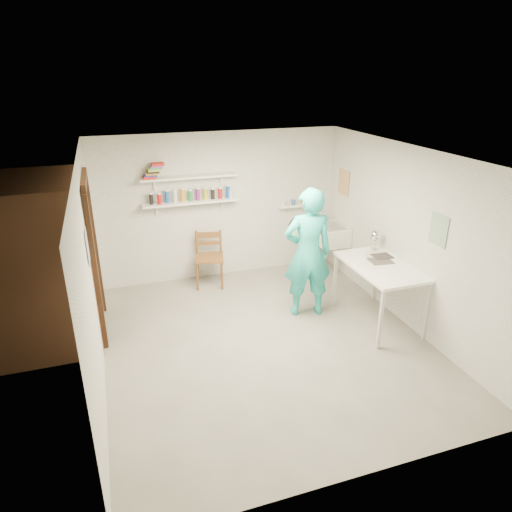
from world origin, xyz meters
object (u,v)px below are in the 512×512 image
object	(u,v)px
wall_clock	(300,227)
desk_lamp	(376,235)
man	(308,253)
belfast_sink	(330,235)
work_table	(378,294)
wooden_chair	(209,258)

from	to	relation	value
wall_clock	desk_lamp	bearing A→B (deg)	-2.70
man	wall_clock	distance (m)	0.38
belfast_sink	work_table	bearing A→B (deg)	-93.73
man	work_table	distance (m)	1.11
wooden_chair	desk_lamp	size ratio (longest dim) A/B	5.98
man	wooden_chair	bearing A→B (deg)	-41.11
man	wooden_chair	distance (m)	1.79
desk_lamp	belfast_sink	bearing A→B (deg)	94.99
wall_clock	wooden_chair	world-z (taller)	wall_clock
desk_lamp	wall_clock	bearing A→B (deg)	167.95
wall_clock	wooden_chair	xyz separation A→B (m)	(-1.07, 1.12, -0.76)
man	work_table	world-z (taller)	man
work_table	belfast_sink	bearing A→B (deg)	86.27
belfast_sink	man	size ratio (longest dim) A/B	0.32
wall_clock	desk_lamp	distance (m)	1.12
desk_lamp	wooden_chair	bearing A→B (deg)	147.93
wooden_chair	desk_lamp	distance (m)	2.61
wall_clock	work_table	xyz separation A→B (m)	(0.87, -0.75, -0.81)
wooden_chair	work_table	distance (m)	2.69
wall_clock	work_table	distance (m)	1.41
work_table	desk_lamp	xyz separation A→B (m)	(0.21, 0.51, 0.65)
work_table	man	bearing A→B (deg)	147.74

